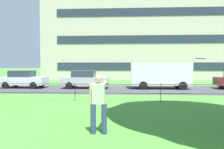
# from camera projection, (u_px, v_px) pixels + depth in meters

# --- Properties ---
(street_strip) EXTENTS (80.00, 7.18, 0.01)m
(street_strip) POSITION_uv_depth(u_px,v_px,m) (92.00, 89.00, 18.68)
(street_strip) COLOR #424247
(street_strip) RESTS_ON ground
(park_fence) EXTENTS (28.69, 0.04, 1.00)m
(park_fence) POSITION_uv_depth(u_px,v_px,m) (75.00, 89.00, 12.35)
(park_fence) COLOR #232328
(park_fence) RESTS_ON ground
(person_thrower) EXTENTS (0.52, 0.77, 1.73)m
(person_thrower) POSITION_uv_depth(u_px,v_px,m) (99.00, 102.00, 6.38)
(person_thrower) COLOR navy
(person_thrower) RESTS_ON ground
(frisbee) EXTENTS (0.36, 0.36, 0.04)m
(frisbee) POSITION_uv_depth(u_px,v_px,m) (200.00, 59.00, 6.25)
(frisbee) COLOR purple
(car_white_right) EXTENTS (4.06, 1.93, 1.54)m
(car_white_right) POSITION_uv_depth(u_px,v_px,m) (24.00, 79.00, 19.52)
(car_white_right) COLOR silver
(car_white_right) RESTS_ON ground
(car_silver_far_left) EXTENTS (4.03, 1.88, 1.54)m
(car_silver_far_left) POSITION_uv_depth(u_px,v_px,m) (85.00, 79.00, 19.20)
(car_silver_far_left) COLOR #B7BABF
(car_silver_far_left) RESTS_ON ground
(panel_van_center) EXTENTS (5.00, 2.11, 2.24)m
(panel_van_center) POSITION_uv_depth(u_px,v_px,m) (160.00, 74.00, 18.90)
(panel_van_center) COLOR white
(panel_van_center) RESTS_ON ground
(apartment_building_background) EXTENTS (30.71, 12.58, 15.19)m
(apartment_building_background) POSITION_uv_depth(u_px,v_px,m) (146.00, 31.00, 35.94)
(apartment_building_background) COLOR beige
(apartment_building_background) RESTS_ON ground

